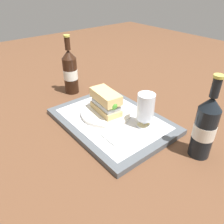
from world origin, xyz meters
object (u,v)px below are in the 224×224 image
Objects in this scene: plate at (105,113)px; sandwich at (106,102)px; beer_glass at (146,108)px; second_bottle at (70,71)px; beer_bottle at (205,127)px.

sandwich is at bearing -5.74° from plate.
plate is 1.52× the size of beer_glass.
plate is 0.71× the size of second_bottle.
plate is 0.05m from sandwich.
second_bottle reaches higher than beer_glass.
sandwich is 0.51× the size of second_bottle.
beer_bottle is at bearing 7.76° from second_bottle.
sandwich is at bearing -155.55° from beer_glass.
beer_bottle and second_bottle have the same top height.
beer_bottle is (0.34, 0.11, 0.08)m from plate.
second_bottle reaches higher than plate.
beer_glass is at bearing -167.59° from beer_bottle.
sandwich is 1.09× the size of beer_glass.
second_bottle is at bearing -172.24° from beer_bottle.
beer_bottle reaches higher than sandwich.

